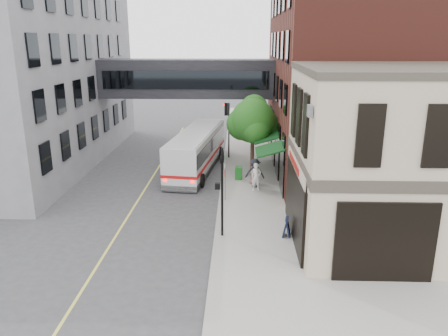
# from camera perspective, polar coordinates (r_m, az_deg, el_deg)

# --- Properties ---
(ground) EXTENTS (120.00, 120.00, 0.00)m
(ground) POSITION_cam_1_polar(r_m,az_deg,el_deg) (20.39, -1.58, -11.54)
(ground) COLOR #38383A
(ground) RESTS_ON ground
(sidewalk_main) EXTENTS (4.00, 60.00, 0.15)m
(sidewalk_main) POSITION_cam_1_polar(r_m,az_deg,el_deg) (33.36, 3.26, -0.07)
(sidewalk_main) COLOR gray
(sidewalk_main) RESTS_ON ground
(corner_building) EXTENTS (10.19, 8.12, 8.45)m
(corner_building) POSITION_cam_1_polar(r_m,az_deg,el_deg) (22.11, 22.56, 1.16)
(corner_building) COLOR #BAA88E
(corner_building) RESTS_ON ground
(brick_building) EXTENTS (13.76, 18.00, 14.00)m
(brick_building) POSITION_cam_1_polar(r_m,az_deg,el_deg) (34.22, 17.18, 11.46)
(brick_building) COLOR #59241C
(brick_building) RESTS_ON ground
(opposite_building) EXTENTS (14.00, 24.00, 14.00)m
(opposite_building) POSITION_cam_1_polar(r_m,az_deg,el_deg) (38.58, -26.72, 10.97)
(opposite_building) COLOR slate
(opposite_building) RESTS_ON ground
(skyway_bridge) EXTENTS (14.00, 3.18, 3.00)m
(skyway_bridge) POSITION_cam_1_polar(r_m,az_deg,el_deg) (36.32, -4.79, 11.60)
(skyway_bridge) COLOR black
(skyway_bridge) RESTS_ON ground
(traffic_signal_near) EXTENTS (0.44, 0.22, 4.60)m
(traffic_signal_near) POSITION_cam_1_polar(r_m,az_deg,el_deg) (21.04, -0.33, -1.78)
(traffic_signal_near) COLOR black
(traffic_signal_near) RESTS_ON sidewalk_main
(traffic_signal_far) EXTENTS (0.53, 0.28, 4.50)m
(traffic_signal_far) POSITION_cam_1_polar(r_m,az_deg,el_deg) (35.52, 0.42, 6.40)
(traffic_signal_far) COLOR black
(traffic_signal_far) RESTS_ON sidewalk_main
(street_sign_pole) EXTENTS (0.08, 0.75, 3.00)m
(street_sign_pole) POSITION_cam_1_polar(r_m,az_deg,el_deg) (26.12, 0.14, -0.52)
(street_sign_pole) COLOR gray
(street_sign_pole) RESTS_ON sidewalk_main
(street_tree) EXTENTS (3.80, 3.20, 5.60)m
(street_tree) POSITION_cam_1_polar(r_m,az_deg,el_deg) (31.71, 3.76, 6.18)
(street_tree) COLOR #382619
(street_tree) RESTS_ON sidewalk_main
(lane_marking) EXTENTS (0.12, 40.00, 0.01)m
(lane_marking) POSITION_cam_1_polar(r_m,az_deg,el_deg) (30.18, -9.98, -2.24)
(lane_marking) COLOR #D8CC4C
(lane_marking) RESTS_ON ground
(bus) EXTENTS (3.77, 11.11, 2.93)m
(bus) POSITION_cam_1_polar(r_m,az_deg,el_deg) (32.90, -3.57, 2.52)
(bus) COLOR silver
(bus) RESTS_ON ground
(pedestrian_a) EXTENTS (0.74, 0.57, 1.80)m
(pedestrian_a) POSITION_cam_1_polar(r_m,az_deg,el_deg) (28.18, 4.22, -1.15)
(pedestrian_a) COLOR white
(pedestrian_a) RESTS_ON sidewalk_main
(pedestrian_b) EXTENTS (0.94, 0.86, 1.57)m
(pedestrian_b) POSITION_cam_1_polar(r_m,az_deg,el_deg) (29.56, 4.05, -0.53)
(pedestrian_b) COLOR pink
(pedestrian_b) RESTS_ON sidewalk_main
(pedestrian_c) EXTENTS (1.35, 0.91, 1.95)m
(pedestrian_c) POSITION_cam_1_polar(r_m,az_deg,el_deg) (28.73, 4.05, -0.65)
(pedestrian_c) COLOR black
(pedestrian_c) RESTS_ON sidewalk_main
(newspaper_box) EXTENTS (0.51, 0.46, 0.93)m
(newspaper_box) POSITION_cam_1_polar(r_m,az_deg,el_deg) (30.41, 1.92, -0.64)
(newspaper_box) COLOR #16611B
(newspaper_box) RESTS_ON sidewalk_main
(sandwich_board) EXTENTS (0.44, 0.60, 0.98)m
(sandwich_board) POSITION_cam_1_polar(r_m,az_deg,el_deg) (22.04, 8.19, -7.61)
(sandwich_board) COLOR black
(sandwich_board) RESTS_ON sidewalk_main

